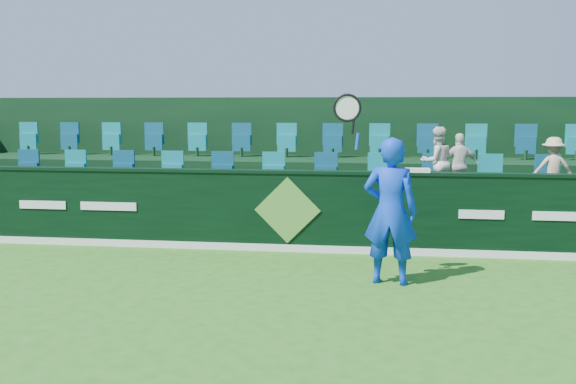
# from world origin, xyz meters

# --- Properties ---
(ground) EXTENTS (60.00, 60.00, 0.00)m
(ground) POSITION_xyz_m (0.00, 0.00, 0.00)
(ground) COLOR #266B19
(ground) RESTS_ON ground
(sponsor_hoarding) EXTENTS (16.00, 0.25, 1.35)m
(sponsor_hoarding) POSITION_xyz_m (0.00, 4.00, 0.67)
(sponsor_hoarding) COLOR black
(sponsor_hoarding) RESTS_ON ground
(stand_tier_front) EXTENTS (16.00, 2.00, 0.80)m
(stand_tier_front) POSITION_xyz_m (0.00, 5.10, 0.40)
(stand_tier_front) COLOR black
(stand_tier_front) RESTS_ON ground
(stand_tier_back) EXTENTS (16.00, 1.80, 1.30)m
(stand_tier_back) POSITION_xyz_m (0.00, 7.00, 0.65)
(stand_tier_back) COLOR black
(stand_tier_back) RESTS_ON ground
(stand_rear) EXTENTS (16.00, 4.10, 2.60)m
(stand_rear) POSITION_xyz_m (0.00, 7.44, 1.22)
(stand_rear) COLOR black
(stand_rear) RESTS_ON ground
(seat_row_front) EXTENTS (13.50, 0.50, 0.60)m
(seat_row_front) POSITION_xyz_m (0.00, 5.50, 1.10)
(seat_row_front) COLOR #11848C
(seat_row_front) RESTS_ON stand_tier_front
(seat_row_back) EXTENTS (13.50, 0.50, 0.60)m
(seat_row_back) POSITION_xyz_m (0.00, 7.30, 1.60)
(seat_row_back) COLOR #11848C
(seat_row_back) RESTS_ON stand_tier_back
(tennis_player) EXTENTS (1.19, 0.57, 2.58)m
(tennis_player) POSITION_xyz_m (1.63, 2.20, 1.01)
(tennis_player) COLOR blue
(tennis_player) RESTS_ON ground
(spectator_left) EXTENTS (0.74, 0.67, 1.24)m
(spectator_left) POSITION_xyz_m (2.50, 5.12, 1.42)
(spectator_left) COLOR white
(spectator_left) RESTS_ON stand_tier_front
(spectator_middle) EXTENTS (0.69, 0.35, 1.13)m
(spectator_middle) POSITION_xyz_m (2.89, 5.12, 1.37)
(spectator_middle) COLOR white
(spectator_middle) RESTS_ON stand_tier_front
(spectator_right) EXTENTS (0.71, 0.42, 1.07)m
(spectator_right) POSITION_xyz_m (4.46, 5.12, 1.34)
(spectator_right) COLOR #CDB591
(spectator_right) RESTS_ON stand_tier_front
(towel) EXTENTS (0.39, 0.25, 0.06)m
(towel) POSITION_xyz_m (2.09, 4.00, 1.38)
(towel) COLOR silver
(towel) RESTS_ON sponsor_hoarding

